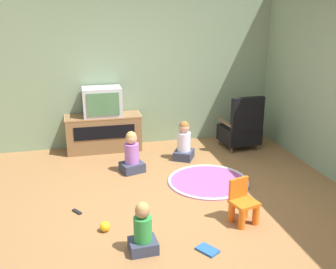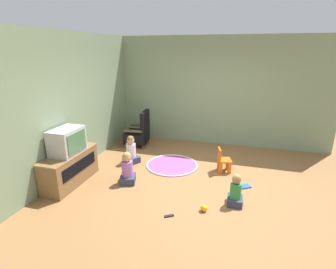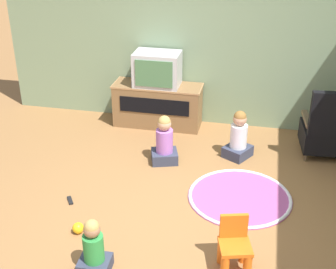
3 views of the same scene
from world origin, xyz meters
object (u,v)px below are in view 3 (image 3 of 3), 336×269
Objects in this scene: child_watching_right at (164,142)px; yellow_kid_chair at (234,249)px; television at (157,69)px; child_watching_left at (94,249)px; toy_ball at (78,228)px; child_watching_center at (239,137)px; remote_control at (70,200)px; black_armchair at (328,131)px; tv_cabinet at (158,104)px.

yellow_kid_chair is at bearing -77.08° from child_watching_right.
yellow_kid_chair is (1.36, -2.77, -0.65)m from television.
child_watching_left reaches higher than toy_ball.
child_watching_center is (1.08, 2.37, 0.04)m from child_watching_left.
yellow_kid_chair is 0.81× the size of child_watching_right.
toy_ball is (-1.44, -1.91, -0.22)m from child_watching_center.
child_watching_center reaches higher than toy_ball.
television reaches higher than remote_control.
child_watching_left is at bearing -179.52° from remote_control.
remote_control is (-0.50, -2.12, -0.86)m from television.
yellow_kid_chair reaches higher than toy_ball.
remote_control is (-2.84, -1.68, -0.34)m from black_armchair.
black_armchair is 3.36m from toy_ball.
remote_control is at bearing 145.28° from yellow_kid_chair.
black_armchair is 6.39× the size of remote_control.
child_watching_left is 2.05m from child_watching_right.
child_watching_right is at bearing 139.94° from child_watching_center.
toy_ball is at bearing -94.44° from television.
black_armchair is at bearing 51.92° from yellow_kid_chair.
television is 2.74m from toy_ball.
toy_ball is (-0.20, -2.61, -0.81)m from television.
black_armchair is at bearing -10.63° from television.
black_armchair is 3.32m from remote_control.
child_watching_left is (0.15, -3.09, -0.09)m from tv_cabinet.
yellow_kid_chair is 2.02m from child_watching_right.
yellow_kid_chair is (-0.97, -2.33, -0.14)m from black_armchair.
child_watching_left is 1.18m from remote_control.
child_watching_center is (1.23, -0.71, -0.59)m from television.
child_watching_right reaches higher than child_watching_left.
tv_cabinet is 11.02× the size of toy_ball.
remote_control is at bearing -103.33° from television.
television is 2.34m from remote_control.
tv_cabinet is at bearing 90.00° from television.
tv_cabinet is 2.31× the size of child_watching_left.
child_watching_center is 2.25m from remote_control.
tv_cabinet is 3.09m from child_watching_left.
black_armchair is 1.14m from child_watching_center.
child_watching_left reaches higher than remote_control.
black_armchair is (2.34, -0.44, -0.52)m from television.
television is at bearing 90.08° from child_watching_right.
child_watching_right is (0.33, -1.04, -0.05)m from tv_cabinet.
child_watching_right is 1.68m from toy_ball.
remote_control is (-0.30, 0.50, -0.05)m from toy_ball.
black_armchair is 1.86× the size of yellow_kid_chair.
television is (0.00, -0.01, 0.54)m from tv_cabinet.
toy_ball is at bearing 173.06° from child_watching_center.
child_watching_right reaches higher than remote_control.
child_watching_left is at bearing -87.25° from tv_cabinet.
television is 1.54m from child_watching_center.
television is 1.00× the size of child_watching_right.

